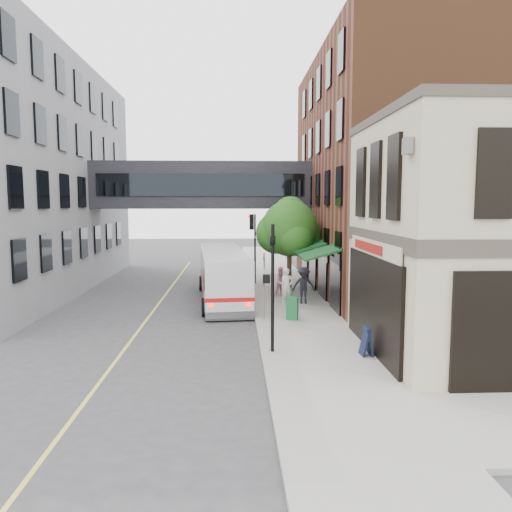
{
  "coord_description": "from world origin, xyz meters",
  "views": [
    {
      "loc": [
        -0.92,
        -15.14,
        5.39
      ],
      "look_at": [
        -0.05,
        5.12,
        3.21
      ],
      "focal_mm": 35.0,
      "sensor_mm": 36.0,
      "label": 1
    }
  ],
  "objects": [
    {
      "name": "street_tree",
      "position": [
        2.19,
        13.22,
        3.91
      ],
      "size": [
        3.8,
        3.2,
        5.6
      ],
      "color": "#382619",
      "rests_on": "sidewalk_main"
    },
    {
      "name": "ground",
      "position": [
        0.0,
        0.0,
        0.0
      ],
      "size": [
        120.0,
        120.0,
        0.0
      ],
      "primitive_type": "plane",
      "color": "#38383A",
      "rests_on": "ground"
    },
    {
      "name": "sidewalk_main",
      "position": [
        2.0,
        14.0,
        0.07
      ],
      "size": [
        4.0,
        60.0,
        0.15
      ],
      "primitive_type": "cube",
      "color": "gray",
      "rests_on": "ground"
    },
    {
      "name": "newspaper_box",
      "position": [
        1.66,
        6.81,
        0.65
      ],
      "size": [
        0.61,
        0.57,
        1.01
      ],
      "primitive_type": "cube",
      "rotation": [
        0.0,
        0.0,
        -0.28
      ],
      "color": "#145B2C",
      "rests_on": "sidewalk_main"
    },
    {
      "name": "sandwich_board",
      "position": [
        3.6,
        1.4,
        0.65
      ],
      "size": [
        0.38,
        0.57,
        0.99
      ],
      "primitive_type": "cube",
      "rotation": [
        0.0,
        0.0,
        0.04
      ],
      "color": "black",
      "rests_on": "sidewalk_main"
    },
    {
      "name": "bus",
      "position": [
        -1.57,
        12.07,
        1.55
      ],
      "size": [
        3.17,
        10.44,
        2.77
      ],
      "color": "silver",
      "rests_on": "ground"
    },
    {
      "name": "traffic_signal_near",
      "position": [
        0.37,
        2.0,
        2.98
      ],
      "size": [
        0.44,
        0.22,
        4.6
      ],
      "color": "black",
      "rests_on": "sidewalk_main"
    },
    {
      "name": "skyway_bridge",
      "position": [
        -3.0,
        18.0,
        6.5
      ],
      "size": [
        14.0,
        3.18,
        3.0
      ],
      "color": "black",
      "rests_on": "ground"
    },
    {
      "name": "brick_building",
      "position": [
        9.98,
        15.0,
        6.99
      ],
      "size": [
        13.76,
        18.0,
        14.0
      ],
      "color": "#59311B",
      "rests_on": "ground"
    },
    {
      "name": "pedestrian_c",
      "position": [
        2.66,
        10.36,
        1.11
      ],
      "size": [
        1.28,
        0.78,
        1.91
      ],
      "primitive_type": "imported",
      "rotation": [
        0.0,
        0.0,
        -0.06
      ],
      "color": "black",
      "rests_on": "sidewalk_main"
    },
    {
      "name": "lane_marking",
      "position": [
        -5.0,
        10.0,
        0.01
      ],
      "size": [
        0.12,
        40.0,
        0.01
      ],
      "primitive_type": "cube",
      "color": "#D8CC4C",
      "rests_on": "ground"
    },
    {
      "name": "pedestrian_b",
      "position": [
        1.68,
        12.28,
        0.98
      ],
      "size": [
        0.95,
        0.83,
        1.67
      ],
      "primitive_type": "imported",
      "rotation": [
        0.0,
        0.0,
        0.28
      ],
      "color": "pink",
      "rests_on": "sidewalk_main"
    },
    {
      "name": "pedestrian_a",
      "position": [
        1.75,
        10.01,
        1.1
      ],
      "size": [
        0.81,
        0.66,
        1.91
      ],
      "primitive_type": "imported",
      "rotation": [
        0.0,
        0.0,
        0.33
      ],
      "color": "white",
      "rests_on": "sidewalk_main"
    },
    {
      "name": "street_sign_pole",
      "position": [
        0.39,
        7.0,
        1.93
      ],
      "size": [
        0.08,
        0.75,
        3.0
      ],
      "color": "gray",
      "rests_on": "sidewalk_main"
    },
    {
      "name": "traffic_signal_far",
      "position": [
        0.26,
        17.0,
        3.34
      ],
      "size": [
        0.53,
        0.28,
        4.5
      ],
      "color": "black",
      "rests_on": "sidewalk_main"
    }
  ]
}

